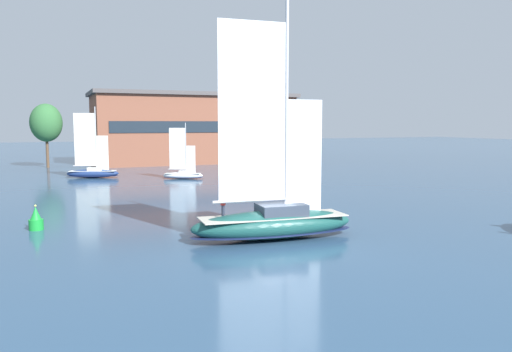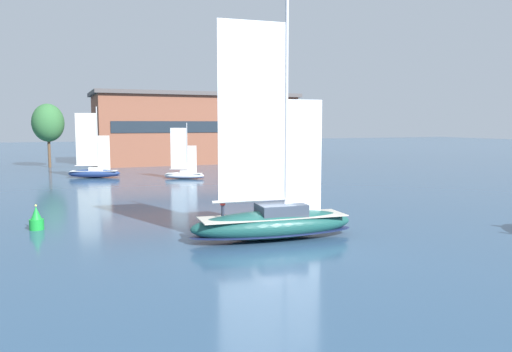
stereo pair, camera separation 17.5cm
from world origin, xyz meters
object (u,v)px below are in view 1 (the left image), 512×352
tree_shore_center (46,123)px  sailboat_moored_near_marina (93,172)px  channel_buoy (36,220)px  sailboat_main (274,221)px  sailboat_moored_far_slip (183,174)px

tree_shore_center → sailboat_moored_near_marina: (5.82, -20.68, -6.99)m
tree_shore_center → sailboat_moored_near_marina: 22.60m
sailboat_moored_near_marina → channel_buoy: sailboat_moored_near_marina is taller
sailboat_main → channel_buoy: bearing=148.0°
tree_shore_center → sailboat_moored_far_slip: bearing=-57.4°
tree_shore_center → sailboat_moored_far_slip: tree_shore_center is taller
channel_buoy → tree_shore_center: bearing=88.9°
sailboat_moored_near_marina → channel_buoy: size_ratio=5.44×
sailboat_moored_far_slip → tree_shore_center: bearing=122.6°
sailboat_moored_near_marina → channel_buoy: 35.88m
sailboat_main → sailboat_moored_far_slip: bearing=84.5°
tree_shore_center → sailboat_main: (13.65, -65.13, -6.62)m
tree_shore_center → sailboat_moored_far_slip: 32.94m
sailboat_moored_near_marina → channel_buoy: bearing=-101.1°
sailboat_moored_far_slip → channel_buoy: 34.19m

